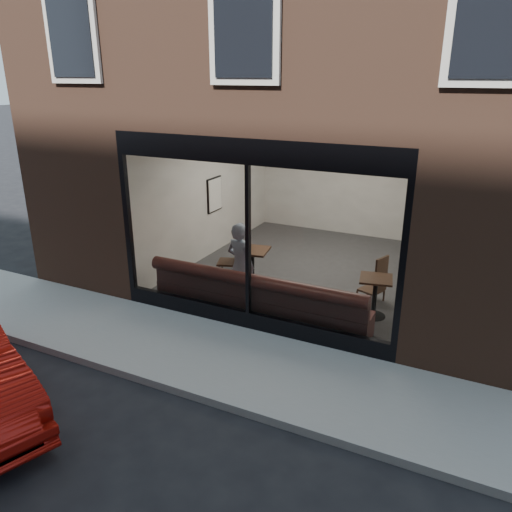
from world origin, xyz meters
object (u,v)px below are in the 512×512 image
at_px(cafe_table_left, 252,250).
at_px(cafe_chair_left, 229,262).
at_px(banquette, 259,307).
at_px(cafe_table_right, 376,279).
at_px(cafe_chair_right, 371,290).
at_px(person, 240,266).

relative_size(cafe_table_left, cafe_chair_left, 1.37).
height_order(banquette, cafe_table_left, cafe_table_left).
xyz_separation_m(banquette, cafe_chair_left, (-1.54, 1.67, 0.01)).
bearing_deg(cafe_table_right, banquette, -152.66).
bearing_deg(cafe_chair_right, cafe_chair_left, 18.59).
relative_size(person, cafe_table_right, 2.93).
xyz_separation_m(person, cafe_chair_left, (-1.02, 1.37, -0.57)).
relative_size(banquette, cafe_chair_right, 10.67).
bearing_deg(cafe_table_left, banquette, -59.30).
distance_m(cafe_table_right, cafe_chair_left, 3.47).
relative_size(cafe_table_right, cafe_chair_left, 1.21).
bearing_deg(cafe_table_right, person, -164.62).
height_order(person, cafe_chair_left, person).
xyz_separation_m(banquette, cafe_chair_right, (1.61, 1.56, 0.01)).
relative_size(cafe_chair_left, cafe_chair_right, 1.23).
xyz_separation_m(person, cafe_table_right, (2.34, 0.64, -0.07)).
relative_size(person, cafe_table_left, 2.57).
bearing_deg(cafe_chair_right, cafe_table_left, 26.23).
distance_m(banquette, cafe_table_left, 1.62).
height_order(cafe_table_right, cafe_chair_right, cafe_table_right).
height_order(banquette, cafe_chair_right, banquette).
distance_m(cafe_table_right, cafe_chair_right, 0.82).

